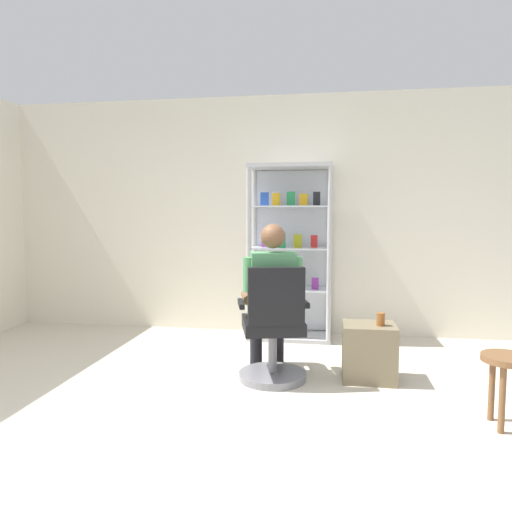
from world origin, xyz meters
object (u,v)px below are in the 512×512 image
tea_glass (381,319)px  wooden_stool (507,371)px  seated_shopkeeper (271,292)px  office_chair (273,334)px  display_cabinet_main (290,250)px  storage_crate (369,352)px

tea_glass → wooden_stool: 1.02m
seated_shopkeeper → tea_glass: size_ratio=12.21×
office_chair → seated_shopkeeper: seated_shopkeeper is taller
display_cabinet_main → wooden_stool: display_cabinet_main is taller
tea_glass → wooden_stool: tea_glass is taller
storage_crate → seated_shopkeeper: bearing=-179.0°
seated_shopkeeper → storage_crate: (0.81, 0.01, -0.48)m
seated_shopkeeper → tea_glass: 0.92m
wooden_stool → storage_crate: bearing=136.5°
seated_shopkeeper → wooden_stool: bearing=-24.7°
office_chair → tea_glass: bearing=9.1°
display_cabinet_main → seated_shopkeeper: display_cabinet_main is taller
storage_crate → wooden_stool: bearing=-43.5°
display_cabinet_main → storage_crate: size_ratio=4.08×
seated_shopkeeper → storage_crate: bearing=1.0°
office_chair → storage_crate: office_chair is taller
office_chair → wooden_stool: office_chair is taller
seated_shopkeeper → storage_crate: size_ratio=2.77×
tea_glass → storage_crate: bearing=157.4°
seated_shopkeeper → wooden_stool: 1.81m
seated_shopkeeper → tea_glass: bearing=-1.3°
office_chair → tea_glass: (0.86, 0.14, 0.12)m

